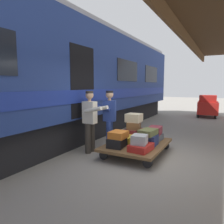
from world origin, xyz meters
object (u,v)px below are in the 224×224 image
Objects in this scene: suitcase_olive_duffel at (148,132)px; porter_in_overalls at (109,117)px; suitcase_orange_carryall at (118,135)px; baggage_tug at (208,106)px; suitcase_maroon_trunk at (133,133)px; suitcase_black_hardshell at (117,142)px; suitcase_burgundy_valise at (155,130)px; suitcase_yellow_case at (126,139)px; porter_by_door at (90,119)px; suitcase_gray_aluminum at (139,140)px; suitcase_brown_leather at (134,126)px; luggage_cart at (137,145)px; suitcase_slate_roller at (155,137)px; train_car at (44,79)px; suitcase_navy_fabric at (148,140)px; suitcase_cream_canvas at (134,118)px; suitcase_red_plastic at (141,147)px.

porter_in_overalls is (1.25, -0.15, 0.28)m from suitcase_olive_duffel.
baggage_tug is (-1.45, -8.88, 0.01)m from suitcase_orange_carryall.
suitcase_black_hardshell is (0.00, 1.09, -0.01)m from suitcase_maroon_trunk.
suitcase_burgundy_valise is 7.80m from baggage_tug.
porter_by_door reaches higher than suitcase_yellow_case.
suitcase_brown_leather is at bearing -61.50° from suitcase_gray_aluminum.
luggage_cart is 0.65m from suitcase_slate_roller.
train_car is at bearing -5.59° from suitcase_black_hardshell.
porter_in_overalls is at bearing 32.58° from suitcase_brown_leather.
suitcase_navy_fabric is 1.36m from porter_in_overalls.
suitcase_slate_roller is at bearing -139.84° from suitcase_yellow_case.
suitcase_maroon_trunk is 1.28m from suitcase_gray_aluminum.
suitcase_maroon_trunk is at bearing -130.65° from porter_by_door.
train_car reaches higher than suitcase_slate_roller.
train_car is 38.05× the size of suitcase_navy_fabric.
porter_in_overalls reaches higher than suitcase_yellow_case.
suitcase_cream_canvas is at bearing -145.11° from porter_in_overalls.
suitcase_orange_carryall is at bearing -2.88° from suitcase_gray_aluminum.
suitcase_maroon_trunk is at bearing 65.96° from suitcase_cream_canvas.
suitcase_orange_carryall is at bearing 91.19° from suitcase_brown_leather.
suitcase_yellow_case is at bearing -174.11° from train_car.
suitcase_orange_carryall is (0.61, -0.01, 0.24)m from suitcase_red_plastic.
luggage_cart is 0.65m from suitcase_red_plastic.
suitcase_olive_duffel is at bearing 84.19° from baggage_tug.
train_car is 9.70m from baggage_tug.
luggage_cart is 0.74m from suitcase_burgundy_valise.
suitcase_brown_leather is at bearing -88.81° from suitcase_orange_carryall.
suitcase_cream_canvas is 0.25× the size of porter_by_door.
porter_by_door is (0.90, -0.08, 0.31)m from suitcase_orange_carryall.
suitcase_maroon_trunk is at bearing 0.00° from suitcase_slate_roller.
suitcase_navy_fabric is 1.66m from porter_by_door.
suitcase_gray_aluminum is at bearing 150.27° from porter_in_overalls.
suitcase_orange_carryall is 0.25× the size of baggage_tug.
suitcase_olive_duffel is 0.60m from suitcase_burgundy_valise.
suitcase_red_plastic is 0.35× the size of porter_by_door.
suitcase_yellow_case is 0.69m from suitcase_olive_duffel.
suitcase_yellow_case is 1.16× the size of suitcase_orange_carryall.
suitcase_navy_fabric is 1.29× the size of suitcase_gray_aluminum.
suitcase_cream_canvas reaches higher than luggage_cart.
suitcase_red_plastic is 1.36× the size of suitcase_brown_leather.
baggage_tug reaches higher than suitcase_slate_roller.
baggage_tug is (-0.84, -8.33, 0.19)m from suitcase_navy_fabric.
suitcase_burgundy_valise is at bearing -175.30° from suitcase_brown_leather.
luggage_cart is 0.74m from suitcase_brown_leather.
suitcase_slate_roller is 1.28× the size of suitcase_cream_canvas.
suitcase_brown_leather is 0.25× the size of baggage_tug.
suitcase_red_plastic is at bearing 120.65° from luggage_cart.
suitcase_gray_aluminum is (-0.60, 1.10, -0.10)m from suitcase_brown_leather.
suitcase_black_hardshell reaches higher than suitcase_red_plastic.
suitcase_red_plastic is at bearing 90.00° from suitcase_slate_roller.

